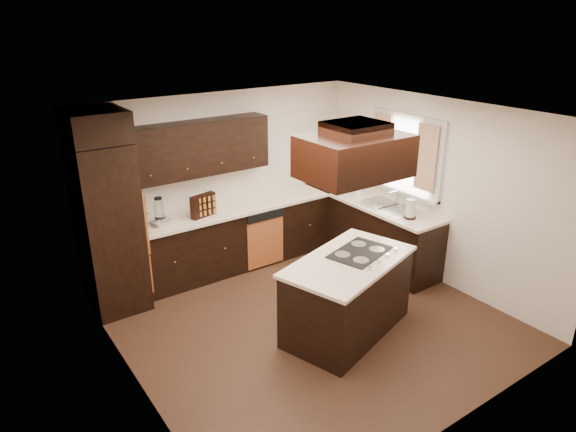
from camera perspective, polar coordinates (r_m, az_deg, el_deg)
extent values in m
cube|color=#503221|center=(6.38, 2.40, -11.57)|extent=(4.20, 4.20, 0.02)
cube|color=white|center=(5.43, 2.82, 11.29)|extent=(4.20, 4.20, 0.02)
cube|color=silver|center=(7.47, -7.31, 4.03)|extent=(4.20, 0.02, 2.50)
cube|color=silver|center=(4.49, 19.42, -9.51)|extent=(4.20, 0.02, 2.50)
cube|color=silver|center=(4.91, -17.47, -6.45)|extent=(0.02, 4.20, 2.50)
cube|color=silver|center=(7.20, 16.07, 2.67)|extent=(0.02, 4.20, 2.50)
cube|color=black|center=(6.58, -19.27, -1.27)|extent=(0.65, 0.75, 2.12)
cube|color=#BA5F2F|center=(6.64, -16.47, -0.14)|extent=(0.05, 0.62, 0.78)
cube|color=black|center=(7.52, -5.67, -2.39)|extent=(2.93, 0.60, 0.88)
cube|color=black|center=(7.83, 8.98, -1.56)|extent=(0.60, 2.40, 0.88)
cube|color=#F2DFC3|center=(7.33, -5.74, 0.86)|extent=(2.93, 0.63, 0.04)
cube|color=#F2DFC3|center=(7.65, 9.09, 1.59)|extent=(0.63, 2.40, 0.04)
cube|color=black|center=(6.98, -9.95, 7.42)|extent=(2.00, 0.34, 0.72)
cube|color=#BA5F2F|center=(7.44, -2.56, -2.94)|extent=(0.60, 0.05, 0.72)
cube|color=silver|center=(7.40, 12.92, 6.71)|extent=(0.06, 1.32, 1.12)
cube|color=white|center=(7.42, 13.06, 6.74)|extent=(0.00, 1.20, 1.00)
cube|color=beige|center=(7.08, 15.11, 6.26)|extent=(0.02, 0.34, 0.90)
cube|color=beige|center=(7.62, 10.31, 7.72)|extent=(0.02, 0.34, 0.90)
cube|color=silver|center=(7.42, 11.04, 1.02)|extent=(0.52, 0.84, 0.01)
cube|color=black|center=(6.01, 6.60, -8.96)|extent=(1.72, 1.26, 0.88)
cube|color=#F2DFC3|center=(5.79, 6.80, -5.03)|extent=(1.79, 1.33, 0.04)
cube|color=black|center=(5.96, 7.98, -4.00)|extent=(0.84, 0.68, 0.01)
cube|color=black|center=(5.16, 7.39, 6.61)|extent=(1.05, 0.72, 0.42)
cube|color=black|center=(5.10, 7.54, 9.60)|extent=(0.55, 0.50, 0.13)
cylinder|color=silver|center=(6.84, -14.01, -0.63)|extent=(0.15, 0.15, 0.10)
cone|color=silver|center=(6.77, -14.14, 0.79)|extent=(0.13, 0.13, 0.26)
cube|color=black|center=(6.99, -9.42, 1.15)|extent=(0.39, 0.18, 0.31)
imported|color=silver|center=(6.87, -13.86, -0.63)|extent=(0.30, 0.30, 0.07)
imported|color=silver|center=(7.71, 7.73, 2.80)|extent=(0.12, 0.12, 0.21)
cylinder|color=silver|center=(7.03, 13.46, 0.77)|extent=(0.15, 0.15, 0.27)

